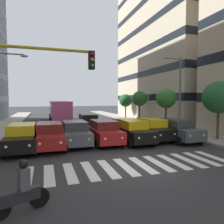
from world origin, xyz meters
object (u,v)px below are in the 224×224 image
car_3 (104,132)px  street_lamp_left (177,87)px  car_0 (178,130)px  street_tree_2 (140,99)px  car_row2_0 (88,122)px  car_1 (152,129)px  car_2 (133,131)px  traffic_light_gantry (8,88)px  street_tree_3 (126,101)px  bus_behind_traffic (60,109)px  street_tree_1 (166,99)px  car_6 (22,137)px  street_tree_0 (219,97)px  car_5 (49,135)px  car_4 (75,133)px  motorcycle_with_rider (22,191)px

car_3 → street_lamp_left: (-7.53, -1.95, 3.50)m
car_0 → street_tree_2: (-3.06, -13.50, 2.47)m
car_row2_0 → street_tree_2: 10.86m
car_1 → street_tree_2: street_tree_2 is taller
car_0 → car_3: 5.84m
car_0 → car_2: (3.63, -0.38, 0.00)m
traffic_light_gantry → car_0: bearing=-155.0°
car_1 → street_lamp_left: 5.24m
car_0 → car_row2_0: size_ratio=1.00×
street_tree_3 → car_3: bearing=64.2°
car_2 → bus_behind_traffic: bus_behind_traffic is taller
bus_behind_traffic → car_2: bearing=104.5°
bus_behind_traffic → street_tree_1: size_ratio=2.42×
street_tree_2 → car_3: bearing=55.2°
car_1 → car_3: (4.07, 0.17, 0.00)m
car_6 → traffic_light_gantry: size_ratio=0.81×
car_2 → car_row2_0: (2.01, -7.12, 0.00)m
street_lamp_left → street_tree_0: size_ratio=1.54×
street_lamp_left → street_tree_1: (-1.04, -3.43, -1.02)m
bus_behind_traffic → street_lamp_left: (-9.69, 14.30, 2.53)m
car_2 → street_tree_0: (-6.69, 1.32, 2.55)m
car_1 → car_6: (9.65, 0.75, 0.00)m
car_5 → car_0: bearing=177.4°
street_tree_3 → street_tree_0: bearing=89.7°
car_1 → street_tree_1: size_ratio=1.02×
car_2 → car_row2_0: same height
car_0 → bus_behind_traffic: bus_behind_traffic is taller
car_0 → traffic_light_gantry: 12.75m
traffic_light_gantry → street_lamp_left: street_lamp_left is taller
car_3 → street_tree_1: size_ratio=1.02×
car_row2_0 → street_tree_3: street_tree_3 is taller
car_6 → street_tree_1: street_tree_1 is taller
car_4 → street_tree_0: 11.45m
car_4 → car_3: bearing=175.4°
car_row2_0 → street_tree_0: (-8.70, 8.43, 2.55)m
car_1 → street_tree_3: 19.11m
street_lamp_left → street_tree_0: 4.00m
car_4 → bus_behind_traffic: bearing=-90.0°
street_tree_0 → street_tree_1: 7.09m
car_1 → bus_behind_traffic: (6.22, -16.08, 0.97)m
car_3 → car_5: 3.92m
traffic_light_gantry → street_tree_1: 18.10m
motorcycle_with_rider → street_tree_2: (-13.70, -21.18, 2.71)m
car_4 → bus_behind_traffic: 16.11m
car_0 → car_6: bearing=-1.0°
car_4 → car_6: size_ratio=1.00×
car_5 → motorcycle_with_rider: car_5 is taller
car_1 → street_lamp_left: size_ratio=0.63×
car_3 → car_5: same height
car_4 → motorcycle_with_rider: size_ratio=2.75×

